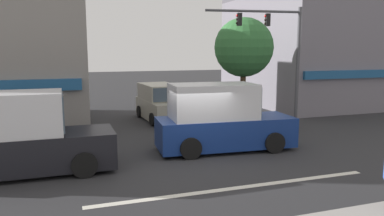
# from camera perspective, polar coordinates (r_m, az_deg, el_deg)

# --- Properties ---
(ground_plane) EXTENTS (120.00, 120.00, 0.00)m
(ground_plane) POSITION_cam_1_polar(r_m,az_deg,el_deg) (14.61, 0.97, -7.44)
(ground_plane) COLOR #2B2B2D
(lane_marking_stripe) EXTENTS (9.00, 0.24, 0.01)m
(lane_marking_stripe) POSITION_cam_1_polar(r_m,az_deg,el_deg) (11.55, 7.03, -11.96)
(lane_marking_stripe) COLOR silver
(lane_marking_stripe) RESTS_ON ground
(building_right_corner) EXTENTS (10.59, 11.85, 8.34)m
(building_right_corner) POSITION_cam_1_polar(r_m,az_deg,el_deg) (30.98, 18.06, 8.53)
(building_right_corner) COLOR slate
(building_right_corner) RESTS_ON ground
(street_tree) EXTENTS (3.38, 3.38, 5.94)m
(street_tree) POSITION_cam_1_polar(r_m,az_deg,el_deg) (21.81, 7.89, 9.09)
(street_tree) COLOR #4C3823
(street_tree) RESTS_ON ground
(traffic_light_mast) EXTENTS (4.85, 0.82, 6.20)m
(traffic_light_mast) POSITION_cam_1_polar(r_m,az_deg,el_deg) (19.30, 13.29, 8.83)
(traffic_light_mast) COLOR #47474C
(traffic_light_mast) RESTS_ON ground
(van_parked_curbside) EXTENTS (2.24, 4.70, 2.11)m
(van_parked_curbside) POSITION_cam_1_polar(r_m,az_deg,el_deg) (22.05, -4.88, 0.74)
(van_parked_curbside) COLOR #B7B29E
(van_parked_curbside) RESTS_ON ground
(box_truck_crossing_center) EXTENTS (5.73, 2.56, 2.75)m
(box_truck_crossing_center) POSITION_cam_1_polar(r_m,az_deg,el_deg) (15.37, 4.39, -1.85)
(box_truck_crossing_center) COLOR navy
(box_truck_crossing_center) RESTS_ON ground
(box_truck_waiting_far) EXTENTS (5.60, 2.24, 2.75)m
(box_truck_waiting_far) POSITION_cam_1_polar(r_m,az_deg,el_deg) (13.52, -24.71, -4.12)
(box_truck_waiting_far) COLOR black
(box_truck_waiting_far) RESTS_ON ground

